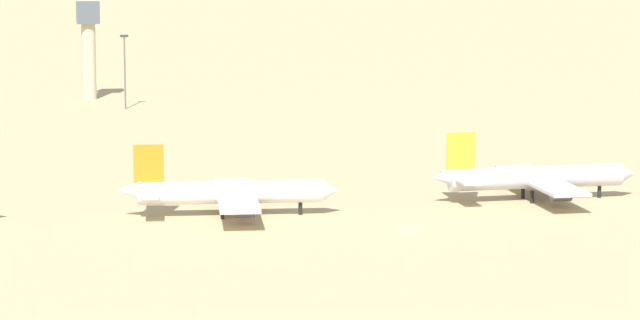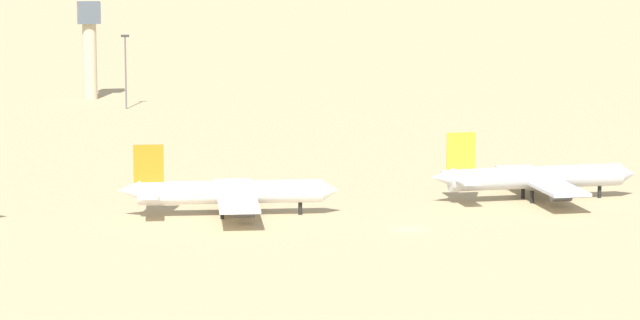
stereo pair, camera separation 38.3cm
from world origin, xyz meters
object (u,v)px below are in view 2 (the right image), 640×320
Objects in this scene: parked_jet_yellow_4 at (534,178)px; light_pole_mid at (126,66)px; parked_jet_orange_3 at (228,192)px; control_tower at (89,41)px.

parked_jet_yellow_4 is 133.90m from light_pole_mid.
parked_jet_orange_3 is 1.96× the size of light_pole_mid.
parked_jet_orange_3 is at bearing -176.88° from parked_jet_yellow_4.
parked_jet_orange_3 is 147.01m from control_tower.
control_tower is 1.38× the size of light_pole_mid.
parked_jet_yellow_4 is at bearing -67.00° from control_tower.
light_pole_mid is at bearing 97.84° from parked_jet_orange_3.
parked_jet_orange_3 is 1.42× the size of control_tower.
control_tower is 21.00m from light_pole_mid.
parked_jet_yellow_4 is 1.45× the size of control_tower.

